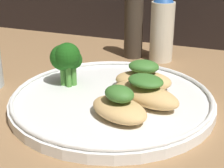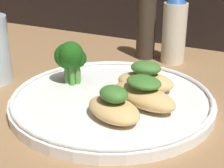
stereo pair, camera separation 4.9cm
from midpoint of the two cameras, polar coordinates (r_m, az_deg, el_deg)
The scene contains 8 objects.
ground_plane at distance 50.55cm, azimuth -2.78°, elevation -4.14°, with size 180.00×180.00×1.00cm, color #936D47.
plate at distance 49.89cm, azimuth -2.81°, elevation -2.61°, with size 29.52×29.52×2.00cm.
grilled_meat_front at distance 43.18cm, azimuth -2.03°, elevation -3.82°, with size 9.77×8.35×4.35cm.
grilled_meat_middle at distance 46.75cm, azimuth 2.57°, elevation -1.49°, with size 11.44×7.95×4.20cm.
grilled_meat_back at distance 51.57cm, azimuth 2.54°, elevation 0.97°, with size 9.05×5.99×4.58cm.
broccoli_bunch at distance 53.30cm, azimuth -10.11°, elevation 4.10°, with size 5.03×5.42×6.99cm.
sauce_bottle at distance 68.07cm, azimuth 6.30°, elevation 9.38°, with size 4.59×4.59×14.17cm.
pepper_grinder at distance 69.83cm, azimuth 1.58°, elevation 9.74°, with size 3.79×3.79×14.63cm.
Camera 1 is at (16.64, -42.01, 22.28)cm, focal length 55.00 mm.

